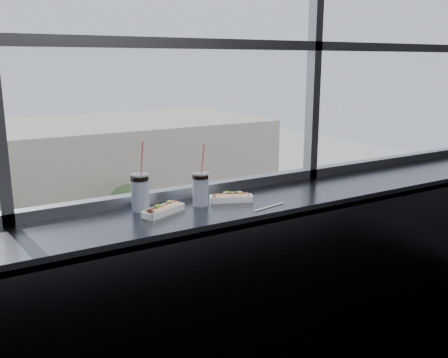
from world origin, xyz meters
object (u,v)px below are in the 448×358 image
car_far_c (187,253)px  soda_cup_right (201,188)px  car_far_b (13,290)px  car_near_e (293,290)px  car_near_d (190,321)px  pedestrian_d (121,242)px  soda_cup_left (140,190)px  pedestrian_c (80,248)px  loose_straw (269,207)px  hotdog_tray_right (231,197)px  wrapper (149,217)px  tree_right (130,208)px  hotdog_tray_left (163,210)px

car_far_c → soda_cup_right: bearing=155.4°
car_far_b → car_near_e: car_near_e is taller
car_near_d → pedestrian_d: car_near_d is taller
soda_cup_left → pedestrian_c: (6.95, 28.05, -11.02)m
car_near_e → car_far_c: bearing=17.5°
car_near_e → soda_cup_right: bearing=141.0°
soda_cup_left → loose_straw: bearing=-27.4°
soda_cup_left → car_far_c: 29.47m
hotdog_tray_right → car_far_b: bearing=109.3°
wrapper → car_far_c: 29.57m
car_far_b → tree_right: size_ratio=1.26×
car_far_b → loose_straw: bearing=175.2°
car_near_d → tree_right: size_ratio=1.37×
soda_cup_right → wrapper: (-0.35, -0.08, -0.09)m
pedestrian_d → pedestrian_c: pedestrian_c is taller
hotdog_tray_left → pedestrian_c: bearing=53.6°
wrapper → pedestrian_d: (9.74, 28.22, -11.07)m
car_near_d → soda_cup_right: bearing=148.6°
hotdog_tray_left → tree_right: bearing=47.2°
soda_cup_left → car_far_c: soda_cup_left is taller
hotdog_tray_right → wrapper: size_ratio=3.00×
car_near_d → pedestrian_d: bearing=-9.3°
soda_cup_right → loose_straw: size_ratio=1.50×
soda_cup_right → pedestrian_c: size_ratio=0.15×
wrapper → pedestrian_c: size_ratio=0.04×
soda_cup_left → tree_right: bearing=69.6°
tree_right → car_far_c: bearing=-61.4°
tree_right → wrapper: bearing=-110.3°
soda_cup_right → car_near_d: bearing=62.8°
soda_cup_right → pedestrian_c: soda_cup_right is taller
pedestrian_d → soda_cup_right: bearing=-18.5°
car_far_b → car_near_e: 14.85m
hotdog_tray_right → loose_straw: hotdog_tray_right is taller
soda_cup_right → loose_straw: soda_cup_right is taller
car_near_e → car_near_d: bearing=92.7°
pedestrian_d → car_near_d: bearing=-5.1°
hotdog_tray_left → hotdog_tray_right: hotdog_tray_left is taller
car_near_d → car_near_e: 6.10m
car_near_e → wrapper: bearing=140.4°
loose_straw → wrapper: 0.68m
hotdog_tray_left → tree_right: 31.37m
hotdog_tray_left → car_near_e: (14.68, 16.26, -10.91)m
wrapper → pedestrian_d: wrapper is taller
loose_straw → car_near_e: (14.13, 16.46, -10.89)m
soda_cup_right → pedestrian_d: 31.70m
car_far_b → pedestrian_c: bearing=-51.2°
car_far_b → pedestrian_c: size_ratio=2.68×
wrapper → soda_cup_left: bearing=81.8°
soda_cup_right → car_near_d: (8.33, 16.22, -11.02)m
soda_cup_right → wrapper: bearing=-167.9°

